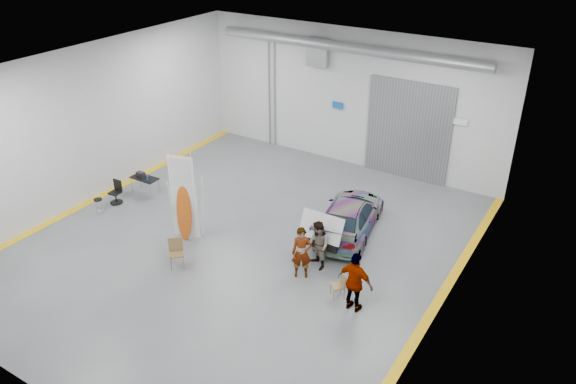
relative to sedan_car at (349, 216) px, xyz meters
The scene contains 13 objects.
ground 3.89m from the sedan_car, 136.78° to the right, with size 16.00×16.00×0.00m, color #5A5C61.
room_shell 4.30m from the sedan_car, behind, with size 14.02×16.18×6.01m.
sedan_car is the anchor object (origin of this frame).
person_a 3.20m from the sedan_car, 91.23° to the right, with size 0.63×0.42×1.74m, color brown.
person_b 2.53m from the sedan_car, 86.90° to the right, with size 0.81×0.62×1.67m, color #476583.
person_c 4.33m from the sedan_car, 61.54° to the right, with size 1.11×0.46×1.92m, color #9D5634.
surfboard_display 5.87m from the sedan_car, 143.64° to the right, with size 0.92×0.44×3.35m.
folding_chair_near 6.17m from the sedan_car, 127.42° to the right, with size 0.63×0.72×0.96m.
folding_chair_far 3.83m from the sedan_car, 68.51° to the right, with size 0.52×0.59×0.79m.
shop_stool 9.41m from the sedan_car, 155.82° to the right, with size 0.32×0.32×0.63m.
work_table 8.50m from the sedan_car, 168.32° to the right, with size 1.14×0.57×0.93m.
office_chair 9.15m from the sedan_car, 161.70° to the right, with size 0.49×0.49×0.93m.
trunk_lid 2.07m from the sedan_car, 90.00° to the right, with size 1.50×0.91×0.04m, color silver.
Camera 1 is at (10.06, -13.14, 10.66)m, focal length 35.00 mm.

